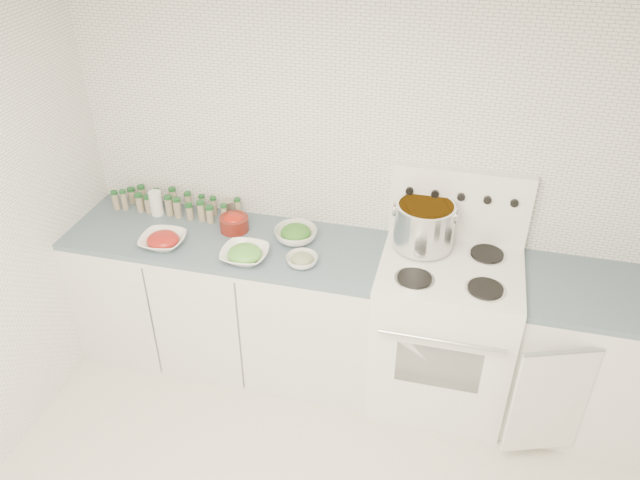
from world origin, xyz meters
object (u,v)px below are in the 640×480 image
Objects in this scene: bowl_snowpea at (245,254)px; stove at (443,327)px; stock_pot at (424,223)px; bowl_tomato at (163,240)px.

stove is at bearing 8.77° from bowl_snowpea.
stock_pot is 1.47m from bowl_tomato.
stock_pot is at bearing 139.61° from stove.
bowl_tomato is at bearing 177.82° from bowl_snowpea.
stock_pot reaches higher than bowl_snowpea.
stove is 0.63m from stock_pot.
stove reaches higher than bowl_tomato.
stove reaches higher than stock_pot.
bowl_tomato is 1.01× the size of bowl_snowpea.
stove is 1.68m from bowl_tomato.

